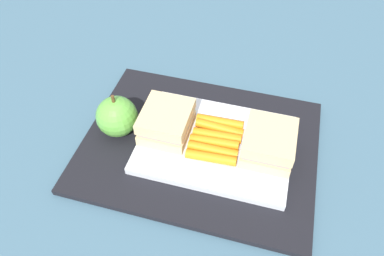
{
  "coord_description": "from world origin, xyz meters",
  "views": [
    {
      "loc": [
        -0.09,
        0.35,
        0.46
      ],
      "look_at": [
        0.01,
        0.0,
        0.04
      ],
      "focal_mm": 34.33,
      "sensor_mm": 36.0,
      "label": 1
    }
  ],
  "objects_px": {
    "carrot_sticks_bundle": "(216,139)",
    "apple": "(117,116)",
    "food_tray": "(215,144)",
    "sandwich_half_left": "(269,143)",
    "sandwich_half_right": "(166,122)"
  },
  "relations": [
    {
      "from": "carrot_sticks_bundle",
      "to": "food_tray",
      "type": "bearing_deg",
      "value": -40.03
    },
    {
      "from": "food_tray",
      "to": "apple",
      "type": "bearing_deg",
      "value": 3.03
    },
    {
      "from": "food_tray",
      "to": "sandwich_half_left",
      "type": "relative_size",
      "value": 2.88
    },
    {
      "from": "sandwich_half_right",
      "to": "apple",
      "type": "relative_size",
      "value": 1.06
    },
    {
      "from": "food_tray",
      "to": "sandwich_half_right",
      "type": "relative_size",
      "value": 2.88
    },
    {
      "from": "sandwich_half_left",
      "to": "apple",
      "type": "bearing_deg",
      "value": 2.02
    },
    {
      "from": "carrot_sticks_bundle",
      "to": "apple",
      "type": "xyz_separation_m",
      "value": [
        0.16,
        0.01,
        0.01
      ]
    },
    {
      "from": "sandwich_half_left",
      "to": "carrot_sticks_bundle",
      "type": "height_order",
      "value": "sandwich_half_left"
    },
    {
      "from": "sandwich_half_left",
      "to": "apple",
      "type": "relative_size",
      "value": 1.06
    },
    {
      "from": "sandwich_half_left",
      "to": "carrot_sticks_bundle",
      "type": "bearing_deg",
      "value": 0.04
    },
    {
      "from": "food_tray",
      "to": "sandwich_half_right",
      "type": "distance_m",
      "value": 0.08
    },
    {
      "from": "food_tray",
      "to": "sandwich_half_left",
      "type": "bearing_deg",
      "value": 180.0
    },
    {
      "from": "food_tray",
      "to": "carrot_sticks_bundle",
      "type": "xyz_separation_m",
      "value": [
        -0.0,
        0.0,
        0.01
      ]
    },
    {
      "from": "food_tray",
      "to": "apple",
      "type": "relative_size",
      "value": 3.03
    },
    {
      "from": "food_tray",
      "to": "apple",
      "type": "xyz_separation_m",
      "value": [
        0.16,
        0.01,
        0.03
      ]
    }
  ]
}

